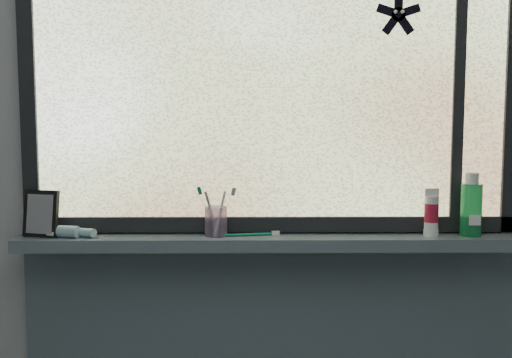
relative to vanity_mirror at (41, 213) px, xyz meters
The scene contains 13 objects.
wall_back 0.75m from the vanity_mirror, ahead, with size 3.00×0.01×2.50m, color #9EA3A8.
windowsill 0.74m from the vanity_mirror, ahead, with size 1.62×0.14×0.04m, color #4C5B65.
window_pane 0.85m from the vanity_mirror, ahead, with size 1.50×0.01×1.00m, color silver.
frame_bottom 0.73m from the vanity_mirror, ahead, with size 1.60×0.03×0.05m, color black.
frame_left 0.44m from the vanity_mirror, 130.74° to the left, with size 0.05×0.03×1.10m, color black.
frame_mullion 1.40m from the vanity_mirror, ahead, with size 0.04×0.03×1.00m, color black.
starfish_sticker 1.29m from the vanity_mirror, ahead, with size 0.15×0.02×0.15m, color black, non-canonical shape.
vanity_mirror is the anchor object (origin of this frame).
toothpaste_tube 0.13m from the vanity_mirror, ahead, with size 0.21×0.04×0.04m, color silver, non-canonical shape.
toothbrush_cup 0.55m from the vanity_mirror, ahead, with size 0.07×0.07×0.09m, color #B08FBE.
toothbrush_lying 0.66m from the vanity_mirror, ahead, with size 0.20×0.02×0.01m, color #0C7156, non-canonical shape.
mouthwash_bottle 1.37m from the vanity_mirror, ahead, with size 0.07×0.07×0.17m, color #1FA053.
cream_tube 1.24m from the vanity_mirror, ahead, with size 0.04×0.04×0.11m, color silver.
Camera 1 is at (-0.07, -0.56, 1.37)m, focal length 40.00 mm.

